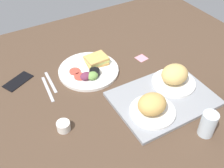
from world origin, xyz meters
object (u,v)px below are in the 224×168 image
at_px(cell_phone, 18,81).
at_px(espresso_cup, 64,126).
at_px(knife, 48,89).
at_px(sticky_note, 142,58).
at_px(fork, 51,82).
at_px(bread_plate_far, 152,107).
at_px(bread_plate_near, 174,77).
at_px(plate_with_salad, 90,69).
at_px(serving_tray, 163,99).
at_px(drinking_glass, 208,124).

bearing_deg(cell_phone, espresso_cup, 75.27).
bearing_deg(knife, cell_phone, -134.82).
bearing_deg(sticky_note, fork, -6.82).
distance_m(bread_plate_far, espresso_cup, 0.38).
relative_size(bread_plate_near, knife, 1.09).
height_order(plate_with_salad, espresso_cup, plate_with_salad).
relative_size(espresso_cup, knife, 0.29).
distance_m(espresso_cup, sticky_note, 0.61).
xyz_separation_m(fork, knife, (0.03, 0.04, 0.00)).
height_order(fork, cell_phone, cell_phone).
bearing_deg(knife, bread_plate_near, 66.77).
bearing_deg(espresso_cup, cell_phone, -78.32).
bearing_deg(plate_with_salad, bread_plate_far, 102.91).
height_order(serving_tray, bread_plate_near, bread_plate_near).
bearing_deg(fork, knife, -33.98).
xyz_separation_m(plate_with_salad, fork, (0.21, -0.02, -0.01)).
bearing_deg(bread_plate_far, knife, -49.61).
distance_m(serving_tray, sticky_note, 0.33).
bearing_deg(cell_phone, bread_plate_near, 120.86).
relative_size(serving_tray, bread_plate_far, 2.28).
xyz_separation_m(drinking_glass, espresso_cup, (0.49, -0.31, -0.04)).
bearing_deg(espresso_cup, knife, -95.61).
distance_m(knife, cell_phone, 0.17).
height_order(serving_tray, sticky_note, serving_tray).
relative_size(plate_with_salad, knife, 1.63).
relative_size(bread_plate_far, knife, 1.04).
bearing_deg(bread_plate_far, fork, -54.98).
bearing_deg(fork, serving_tray, 49.95).
height_order(bread_plate_near, knife, bread_plate_near).
bearing_deg(serving_tray, sticky_note, -107.68).
relative_size(bread_plate_far, fork, 1.16).
bearing_deg(bread_plate_far, serving_tray, -154.66).
distance_m(drinking_glass, sticky_note, 0.56).
xyz_separation_m(plate_with_salad, cell_phone, (0.34, -0.11, -0.01)).
distance_m(plate_with_salad, knife, 0.24).
distance_m(bread_plate_near, drinking_glass, 0.30).
bearing_deg(drinking_glass, cell_phone, -50.88).
xyz_separation_m(serving_tray, espresso_cup, (0.46, -0.07, 0.01)).
bearing_deg(cell_phone, plate_with_salad, 135.72).
height_order(bread_plate_near, drinking_glass, bread_plate_near).
bearing_deg(knife, serving_tray, 57.14).
xyz_separation_m(bread_plate_near, sticky_note, (-0.00, -0.26, -0.06)).
height_order(bread_plate_near, sticky_note, bread_plate_near).
height_order(plate_with_salad, fork, plate_with_salad).
bearing_deg(plate_with_salad, knife, 3.87).
bearing_deg(plate_with_salad, espresso_cup, 47.09).
bearing_deg(cell_phone, bread_plate_far, 103.95).
height_order(drinking_glass, fork, drinking_glass).
bearing_deg(cell_phone, knife, 103.87).
relative_size(fork, knife, 0.89).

